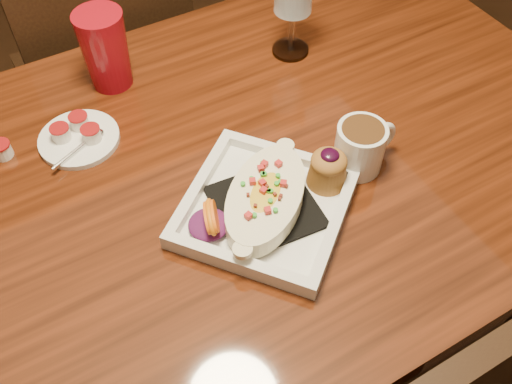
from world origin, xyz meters
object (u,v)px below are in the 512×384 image
table (216,205)px  chair_far (111,76)px  coffee_mug (361,146)px  plate (272,199)px  saucer (78,137)px  red_tumbler (105,50)px

table → chair_far: chair_far is taller
chair_far → coffee_mug: 0.83m
plate → coffee_mug: (0.18, 0.01, 0.02)m
table → saucer: bearing=134.0°
chair_far → red_tumbler: size_ratio=6.01×
saucer → table: bearing=-46.0°
plate → coffee_mug: size_ratio=2.95×
chair_far → plate: (0.04, -0.75, 0.27)m
chair_far → saucer: bearing=68.3°
saucer → red_tumbler: red_tumbler is taller
chair_far → coffee_mug: bearing=106.9°
plate → red_tumbler: (-0.11, 0.43, 0.05)m
chair_far → plate: size_ratio=2.65×
table → chair_far: 0.65m
table → red_tumbler: size_ratio=9.69×
chair_far → red_tumbler: 0.46m
red_tumbler → coffee_mug: bearing=-55.3°
chair_far → red_tumbler: (-0.07, -0.32, 0.32)m
coffee_mug → saucer: coffee_mug is taller
coffee_mug → saucer: size_ratio=0.82×
table → coffee_mug: bearing=-26.6°
chair_far → coffee_mug: (0.23, -0.74, 0.29)m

